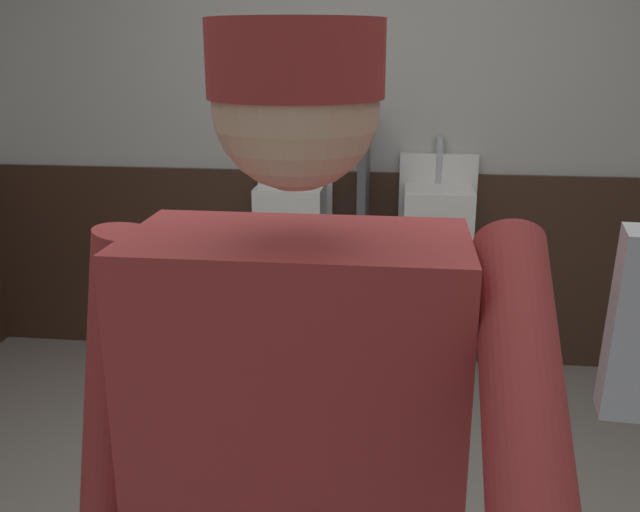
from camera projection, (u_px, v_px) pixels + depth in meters
name	position (u px, v px, depth m)	size (l,w,h in m)	color
wall_back	(364.00, 108.00, 3.68)	(4.88, 0.12, 2.74)	#B2B2AD
wainscot_band_back	(360.00, 266.00, 3.86)	(4.28, 0.03, 1.04)	#382319
urinal_left	(292.00, 226.00, 3.69)	(0.40, 0.34, 1.24)	white
urinal_middle	(437.00, 230.00, 3.60)	(0.40, 0.34, 1.24)	white
privacy_divider_panel	(363.00, 198.00, 3.53)	(0.04, 0.40, 0.90)	#4C4C51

